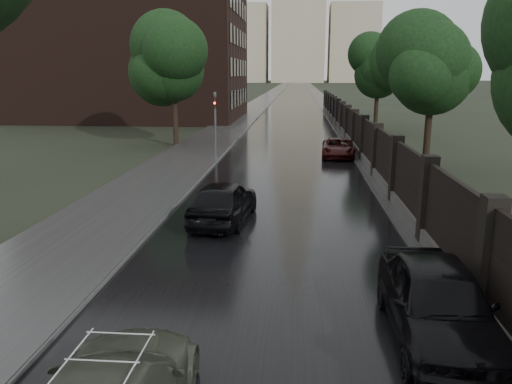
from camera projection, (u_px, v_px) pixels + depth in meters
name	position (u px, v px, depth m)	size (l,w,h in m)	color
road	(297.00, 87.00, 190.22)	(8.00, 420.00, 0.02)	black
sidewalk_left	(281.00, 87.00, 190.69)	(4.00, 420.00, 0.16)	#2D2D2D
verge_right	(311.00, 87.00, 189.77)	(3.00, 420.00, 0.08)	#2D2D2D
fence_right	(352.00, 130.00, 36.44)	(0.45, 75.72, 2.70)	#383533
tree_left_far	(173.00, 71.00, 34.53)	(4.25, 4.25, 7.39)	black
tree_right_b	(432.00, 76.00, 25.59)	(4.08, 4.08, 7.01)	black
tree_right_c	(378.00, 75.00, 43.04)	(4.08, 4.08, 7.01)	black
traffic_light	(215.00, 119.00, 30.03)	(0.16, 0.32, 4.00)	#59595E
brick_building	(132.00, 28.00, 55.57)	(24.00, 18.00, 20.00)	black
stalinist_tower	(299.00, 15.00, 288.00)	(92.00, 30.00, 159.00)	tan
hatchback_left	(223.00, 201.00, 17.29)	(1.77, 4.40, 1.50)	black
car_right_near	(438.00, 302.00, 9.55)	(1.86, 4.61, 1.57)	black
car_right_far	(338.00, 148.00, 30.84)	(1.94, 4.21, 1.17)	#330C0B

